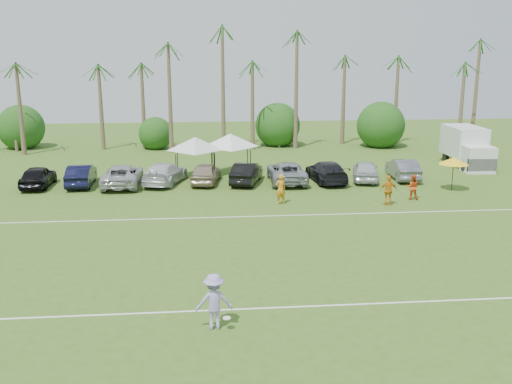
{
  "coord_description": "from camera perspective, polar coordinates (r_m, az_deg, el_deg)",
  "views": [
    {
      "loc": [
        -1.5,
        -17.1,
        9.1
      ],
      "look_at": [
        1.38,
        13.33,
        1.6
      ],
      "focal_mm": 40.0,
      "sensor_mm": 36.0,
      "label": 1
    }
  ],
  "objects": [
    {
      "name": "palm_tree_10",
      "position": [
        60.3,
        19.08,
        13.17
      ],
      "size": [
        2.4,
        2.4,
        10.9
      ],
      "color": "brown",
      "rests_on": "ground"
    },
    {
      "name": "canopy_tent_left",
      "position": [
        42.66,
        -6.12,
        5.49
      ],
      "size": [
        4.32,
        4.32,
        3.5
      ],
      "color": "black",
      "rests_on": "ground"
    },
    {
      "name": "parked_car_6",
      "position": [
        40.92,
        3.09,
        1.99
      ],
      "size": [
        2.59,
        5.45,
        1.5
      ],
      "primitive_type": "imported",
      "rotation": [
        0.0,
        0.0,
        3.12
      ],
      "color": "gray",
      "rests_on": "ground"
    },
    {
      "name": "palm_tree_5",
      "position": [
        55.13,
        -3.95,
        12.98
      ],
      "size": [
        2.4,
        2.4,
        9.9
      ],
      "color": "brown",
      "rests_on": "ground"
    },
    {
      "name": "parked_car_2",
      "position": [
        40.87,
        -13.21,
        1.63
      ],
      "size": [
        2.5,
        5.4,
        1.5
      ],
      "primitive_type": "imported",
      "rotation": [
        0.0,
        0.0,
        3.14
      ],
      "color": "#AAAAAD",
      "rests_on": "ground"
    },
    {
      "name": "palm_tree_4",
      "position": [
        55.18,
        -8.18,
        11.97
      ],
      "size": [
        2.4,
        2.4,
        8.9
      ],
      "color": "brown",
      "rests_on": "ground"
    },
    {
      "name": "parked_car_7",
      "position": [
        41.42,
        7.06,
        2.05
      ],
      "size": [
        2.49,
        5.31,
        1.5
      ],
      "primitive_type": "imported",
      "rotation": [
        0.0,
        0.0,
        3.22
      ],
      "color": "black",
      "rests_on": "ground"
    },
    {
      "name": "palm_tree_11",
      "position": [
        62.04,
        22.61,
        13.66
      ],
      "size": [
        2.4,
        2.4,
        11.9
      ],
      "color": "brown",
      "rests_on": "ground"
    },
    {
      "name": "bush_tree_0",
      "position": [
        59.22,
        -22.67,
        5.65
      ],
      "size": [
        4.0,
        4.0,
        4.0
      ],
      "color": "brown",
      "rests_on": "ground"
    },
    {
      "name": "parked_car_1",
      "position": [
        41.74,
        -17.09,
        1.63
      ],
      "size": [
        1.78,
        4.61,
        1.5
      ],
      "primitive_type": "imported",
      "rotation": [
        0.0,
        0.0,
        3.18
      ],
      "color": "black",
      "rests_on": "ground"
    },
    {
      "name": "box_truck",
      "position": [
        49.59,
        20.38,
        4.35
      ],
      "size": [
        2.64,
        6.28,
        3.18
      ],
      "rotation": [
        0.0,
        0.0,
        -0.05
      ],
      "color": "white",
      "rests_on": "ground"
    },
    {
      "name": "sideline_player_c",
      "position": [
        35.6,
        13.12,
        0.16
      ],
      "size": [
        1.11,
        0.48,
        1.87
      ],
      "primitive_type": "imported",
      "rotation": [
        0.0,
        0.0,
        3.12
      ],
      "color": "orange",
      "rests_on": "ground"
    },
    {
      "name": "sideline_player_b",
      "position": [
        37.42,
        15.39,
        0.48
      ],
      "size": [
        0.94,
        0.84,
        1.61
      ],
      "primitive_type": "imported",
      "rotation": [
        0.0,
        0.0,
        2.79
      ],
      "color": "#D74D17",
      "rests_on": "ground"
    },
    {
      "name": "palm_tree_7",
      "position": [
        55.92,
        4.52,
        14.73
      ],
      "size": [
        2.4,
        2.4,
        11.9
      ],
      "color": "brown",
      "rests_on": "ground"
    },
    {
      "name": "palm_tree_6",
      "position": [
        55.38,
        0.3,
        13.91
      ],
      "size": [
        2.4,
        2.4,
        10.9
      ],
      "color": "brown",
      "rests_on": "ground"
    },
    {
      "name": "palm_tree_3",
      "position": [
        55.49,
        -12.54,
        14.47
      ],
      "size": [
        2.4,
        2.4,
        11.9
      ],
      "color": "brown",
      "rests_on": "ground"
    },
    {
      "name": "sideline_player_a",
      "position": [
        35.02,
        2.48,
        0.29
      ],
      "size": [
        0.78,
        0.62,
        1.86
      ],
      "primitive_type": "imported",
      "rotation": [
        0.0,
        0.0,
        3.44
      ],
      "color": "orange",
      "rests_on": "ground"
    },
    {
      "name": "palm_tree_2",
      "position": [
        56.09,
        -16.66,
        13.35
      ],
      "size": [
        2.4,
        2.4,
        10.9
      ],
      "color": "brown",
      "rests_on": "ground"
    },
    {
      "name": "canopy_tent_right",
      "position": [
        43.8,
        -2.59,
        5.85
      ],
      "size": [
        4.41,
        4.41,
        3.57
      ],
      "color": "black",
      "rests_on": "ground"
    },
    {
      "name": "parked_car_5",
      "position": [
        40.62,
        -0.97,
        1.92
      ],
      "size": [
        2.76,
        4.81,
        1.5
      ],
      "primitive_type": "imported",
      "rotation": [
        0.0,
        0.0,
        2.87
      ],
      "color": "black",
      "rests_on": "ground"
    },
    {
      "name": "palm_tree_9",
      "position": [
        58.46,
        14.43,
        12.63
      ],
      "size": [
        2.4,
        2.4,
        9.9
      ],
      "color": "brown",
      "rests_on": "ground"
    },
    {
      "name": "bush_tree_1",
      "position": [
        56.75,
        -9.97,
        6.19
      ],
      "size": [
        4.0,
        4.0,
        4.0
      ],
      "color": "brown",
      "rests_on": "ground"
    },
    {
      "name": "frisbee_player",
      "position": [
        19.53,
        -4.22,
        -10.86
      ],
      "size": [
        1.3,
        0.81,
        1.94
      ],
      "rotation": [
        0.0,
        0.0,
        3.22
      ],
      "color": "#9F93D1",
      "rests_on": "ground"
    },
    {
      "name": "parked_car_3",
      "position": [
        41.06,
        -9.11,
        1.88
      ],
      "size": [
        3.41,
        5.54,
        1.5
      ],
      "primitive_type": "imported",
      "rotation": [
        0.0,
        0.0,
        2.87
      ],
      "color": "silver",
      "rests_on": "ground"
    },
    {
      "name": "ground",
      "position": [
        19.43,
        -0.36,
        -14.14
      ],
      "size": [
        120.0,
        120.0,
        0.0
      ],
      "primitive_type": "plane",
      "color": "#3B5D1C",
      "rests_on": "ground"
    },
    {
      "name": "parked_car_4",
      "position": [
        40.77,
        -5.06,
        1.91
      ],
      "size": [
        2.46,
        4.63,
        1.5
      ],
      "primitive_type": "imported",
      "rotation": [
        0.0,
        0.0,
        2.98
      ],
      "color": "tan",
      "rests_on": "ground"
    },
    {
      "name": "bush_tree_2",
      "position": [
        57.07,
        2.2,
        6.43
      ],
      "size": [
        4.0,
        4.0,
        4.0
      ],
      "color": "brown",
      "rests_on": "ground"
    },
    {
      "name": "parked_car_9",
      "position": [
        43.37,
        14.47,
        2.25
      ],
      "size": [
        1.91,
        4.65,
        1.5
      ],
      "primitive_type": "imported",
      "rotation": [
        0.0,
        0.0,
        3.07
      ],
      "color": "slate",
      "rests_on": "ground"
    },
    {
      "name": "field_lines",
      "position": [
        26.74,
        -1.88,
        -6.1
      ],
      "size": [
        80.0,
        12.1,
        0.01
      ],
      "color": "white",
      "rests_on": "ground"
    },
    {
      "name": "parked_car_8",
      "position": [
        42.19,
        10.9,
        2.12
      ],
      "size": [
        2.77,
        4.7,
        1.5
      ],
      "primitive_type": "imported",
      "rotation": [
        0.0,
        0.0,
        2.9
      ],
      "color": "silver",
      "rests_on": "ground"
    },
    {
      "name": "bush_tree_3",
      "position": [
        59.22,
        11.9,
        6.41
      ],
      "size": [
        4.0,
        4.0,
        4.0
      ],
      "color": "brown",
      "rests_on": "ground"
    },
    {
      "name": "parked_car_0",
      "position": [
        42.27,
        -20.98,
        1.47
      ],
      "size": [
        1.79,
        4.41,
        1.5
      ],
      "primitive_type": "imported",
      "rotation": [
        0.0,
        0.0,
        3.15
      ],
      "color": "black",
      "rests_on": "ground"
    },
    {
      "name": "palm_tree_1",
      "position": [
        57.25,
        -21.62,
        12.1
      ],
      "size": [
        2.4,
        2.4,
        9.9
      ],
      "color": "brown",
      "rests_on": "ground"
    },
    {
      "name": "palm_tree_8",
      "position": [
        57.0,
        9.54,
        11.97
      ],
      "size": [
        2.4,
        2.4,
        8.9
      ],
      "color": "brown",
      "rests_on": "ground"
    },
    {
      "name": "market_umbrella",
      "position": [
        40.4,
        19.17,
        2.96
      ],
      "size": [
        2.04,
        2.04,
        2.28
      ],
      "color": "black",
      "rests_on": "ground"
    }
  ]
}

